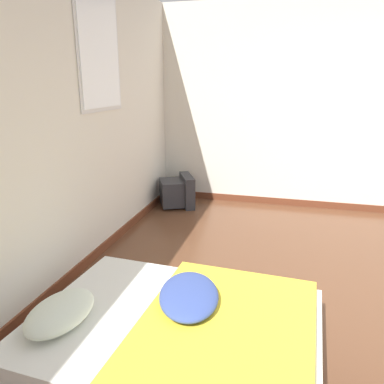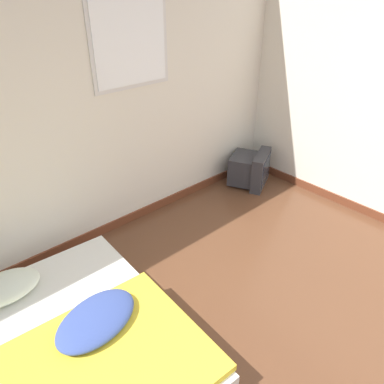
% 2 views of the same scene
% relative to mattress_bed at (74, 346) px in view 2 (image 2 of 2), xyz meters
% --- Properties ---
extents(wall_back, '(7.40, 0.08, 2.60)m').
position_rel_mattress_bed_xyz_m(wall_back, '(0.64, 1.15, 1.16)').
color(wall_back, silver).
rests_on(wall_back, ground_plane).
extents(mattress_bed, '(1.42, 1.82, 0.35)m').
position_rel_mattress_bed_xyz_m(mattress_bed, '(0.00, 0.00, 0.00)').
color(mattress_bed, silver).
rests_on(mattress_bed, ground_plane).
extents(crt_tv, '(0.59, 0.57, 0.42)m').
position_rel_mattress_bed_xyz_m(crt_tv, '(2.72, 0.81, 0.07)').
color(crt_tv, '#333338').
rests_on(crt_tv, ground_plane).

